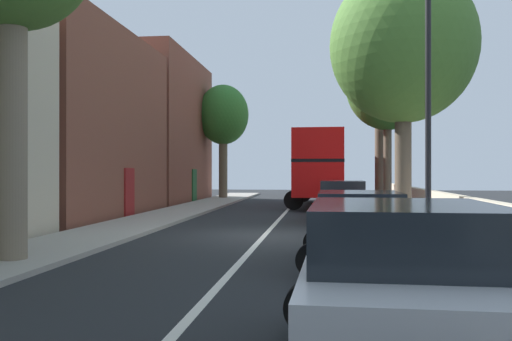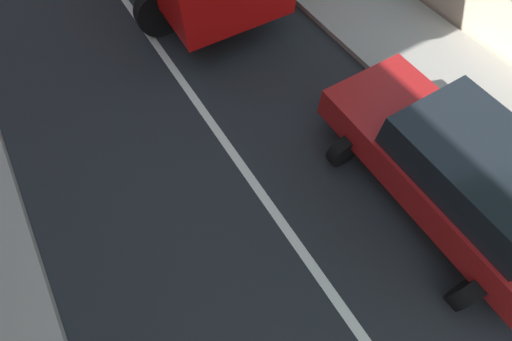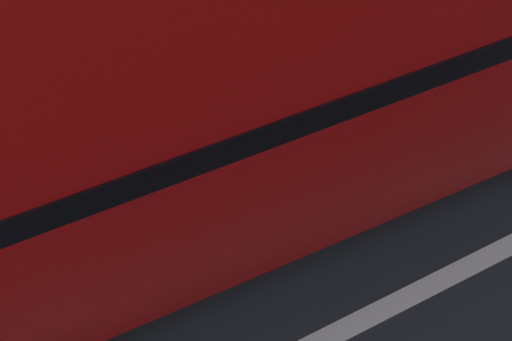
% 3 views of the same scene
% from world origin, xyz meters
% --- Properties ---
extents(parked_car_red_right_2, '(2.48, 4.59, 1.61)m').
position_xyz_m(parked_car_red_right_2, '(2.50, 4.65, 0.92)').
color(parked_car_red_right_2, '#AD1919').
rests_on(parked_car_red_right_2, ground).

